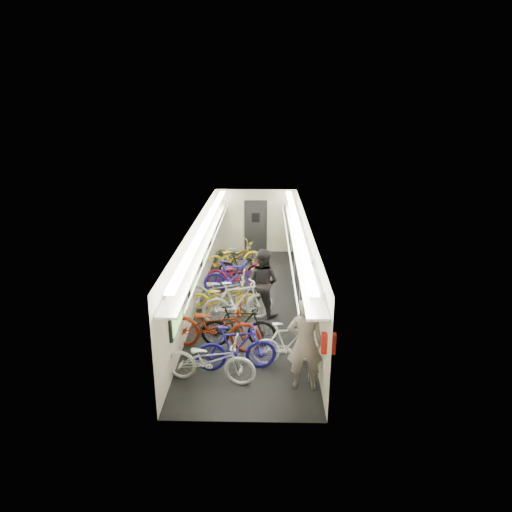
{
  "coord_description": "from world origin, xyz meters",
  "views": [
    {
      "loc": [
        0.4,
        -11.72,
        5.29
      ],
      "look_at": [
        0.11,
        0.91,
        1.15
      ],
      "focal_mm": 32.0,
      "sensor_mm": 36.0,
      "label": 1
    }
  ],
  "objects_px": {
    "passenger_mid": "(263,282)",
    "bicycle_1": "(236,348)",
    "bicycle_0": "(210,360)",
    "backpack": "(328,343)",
    "passenger_near": "(305,344)"
  },
  "relations": [
    {
      "from": "passenger_near",
      "to": "passenger_mid",
      "type": "bearing_deg",
      "value": -73.4
    },
    {
      "from": "backpack",
      "to": "passenger_mid",
      "type": "bearing_deg",
      "value": 111.16
    },
    {
      "from": "bicycle_0",
      "to": "passenger_mid",
      "type": "bearing_deg",
      "value": -8.73
    },
    {
      "from": "passenger_near",
      "to": "backpack",
      "type": "relative_size",
      "value": 5.05
    },
    {
      "from": "backpack",
      "to": "bicycle_0",
      "type": "bearing_deg",
      "value": 166.23
    },
    {
      "from": "passenger_near",
      "to": "backpack",
      "type": "bearing_deg",
      "value": 125.52
    },
    {
      "from": "passenger_mid",
      "to": "bicycle_0",
      "type": "bearing_deg",
      "value": 102.17
    },
    {
      "from": "bicycle_0",
      "to": "passenger_near",
      "type": "relative_size",
      "value": 0.97
    },
    {
      "from": "passenger_mid",
      "to": "bicycle_1",
      "type": "bearing_deg",
      "value": 108.88
    },
    {
      "from": "bicycle_1",
      "to": "backpack",
      "type": "distance_m",
      "value": 2.22
    },
    {
      "from": "bicycle_1",
      "to": "backpack",
      "type": "height_order",
      "value": "backpack"
    },
    {
      "from": "bicycle_1",
      "to": "backpack",
      "type": "relative_size",
      "value": 4.5
    },
    {
      "from": "passenger_near",
      "to": "passenger_mid",
      "type": "relative_size",
      "value": 1.05
    },
    {
      "from": "passenger_mid",
      "to": "backpack",
      "type": "relative_size",
      "value": 4.83
    },
    {
      "from": "passenger_near",
      "to": "backpack",
      "type": "height_order",
      "value": "passenger_near"
    }
  ]
}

